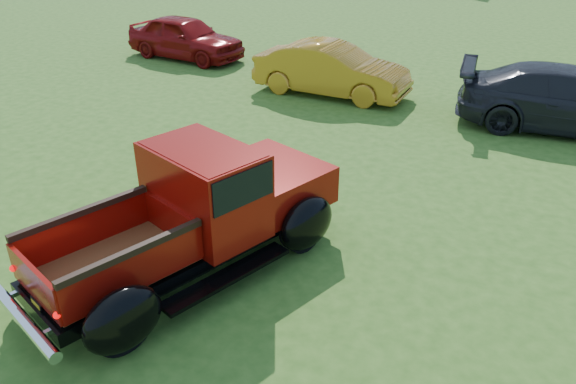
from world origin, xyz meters
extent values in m
plane|color=#2B4F16|center=(0.00, 0.00, 0.00)|extent=(120.00, 120.00, 0.00)
cylinder|color=black|center=(-2.90, -2.07, 0.40)|extent=(0.51, 0.83, 0.79)
cylinder|color=black|center=(-1.32, -2.67, 0.40)|extent=(0.51, 0.83, 0.79)
cylinder|color=black|center=(-1.77, 0.90, 0.40)|extent=(0.51, 0.83, 0.79)
cylinder|color=black|center=(-0.19, 0.30, 0.40)|extent=(0.51, 0.83, 0.79)
cube|color=black|center=(-1.53, -0.84, 0.45)|extent=(2.96, 4.85, 0.20)
cube|color=maroon|center=(-0.94, 0.69, 0.85)|extent=(2.11, 1.99, 0.61)
cube|color=silver|center=(-0.67, 1.40, 0.84)|extent=(1.50, 0.62, 0.50)
cube|color=maroon|center=(-1.40, -0.51, 1.19)|extent=(2.06, 1.70, 1.29)
cube|color=black|center=(-1.40, -0.51, 1.54)|extent=(2.06, 1.62, 0.50)
cube|color=maroon|center=(-1.40, -0.51, 1.80)|extent=(1.95, 1.57, 0.08)
cube|color=brown|center=(-1.97, -2.00, 0.61)|extent=(1.96, 2.33, 0.05)
cube|color=maroon|center=(-2.60, -1.76, 0.87)|extent=(0.75, 1.87, 0.52)
cube|color=maroon|center=(-1.34, -2.24, 0.87)|extent=(0.75, 1.87, 0.52)
cube|color=maroon|center=(-1.62, -1.07, 0.87)|extent=(1.27, 0.52, 0.52)
cube|color=maroon|center=(-2.32, -2.92, 0.87)|extent=(1.27, 0.53, 0.52)
cube|color=black|center=(-2.60, -1.76, 1.18)|extent=(0.79, 1.88, 0.09)
cube|color=black|center=(-1.34, -2.24, 1.18)|extent=(0.79, 1.88, 0.09)
ellipsoid|color=black|center=(-2.99, -2.03, 0.52)|extent=(0.80, 1.14, 0.87)
ellipsoid|color=black|center=(-1.23, -2.70, 0.52)|extent=(0.80, 1.14, 0.87)
ellipsoid|color=black|center=(-1.86, 0.93, 0.52)|extent=(0.80, 1.14, 0.87)
ellipsoid|color=black|center=(-0.10, 0.26, 0.52)|extent=(0.80, 1.14, 0.87)
cube|color=black|center=(-2.43, -0.55, 0.33)|extent=(1.04, 2.06, 0.06)
cube|color=black|center=(-0.67, -1.22, 0.33)|extent=(1.04, 2.06, 0.06)
cylinder|color=silver|center=(-2.41, -3.15, 0.50)|extent=(1.86, 0.84, 0.16)
cube|color=black|center=(-2.34, -2.96, 0.55)|extent=(0.28, 0.12, 0.15)
cube|color=gold|center=(-2.34, -2.97, 0.55)|extent=(0.23, 0.09, 0.10)
sphere|color=#CC0505|center=(-2.93, -2.72, 0.77)|extent=(0.09, 0.09, 0.09)
sphere|color=#CC0505|center=(-1.74, -3.18, 0.77)|extent=(0.09, 0.09, 0.09)
imported|color=maroon|center=(-8.50, 9.55, 0.72)|extent=(4.39, 2.21, 1.43)
imported|color=#B87818|center=(-2.56, 7.86, 0.71)|extent=(4.37, 1.70, 1.42)
imported|color=black|center=(3.50, 7.67, 0.74)|extent=(5.28, 2.53, 1.48)
camera|label=1|loc=(2.71, -6.61, 4.99)|focal=35.00mm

